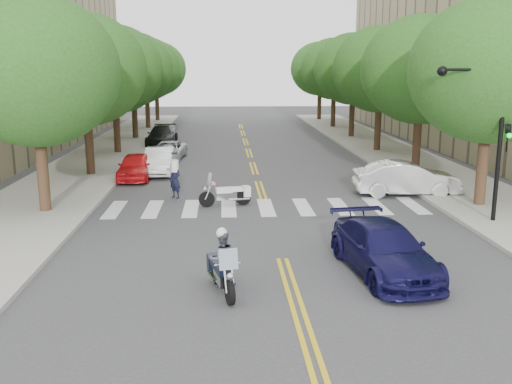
{
  "coord_description": "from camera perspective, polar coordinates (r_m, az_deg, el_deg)",
  "views": [
    {
      "loc": [
        -1.74,
        -16.34,
        5.66
      ],
      "look_at": [
        -0.59,
        3.6,
        1.3
      ],
      "focal_mm": 40.0,
      "sensor_mm": 36.0,
      "label": 1
    }
  ],
  "objects": [
    {
      "name": "sidewalk_left",
      "position": [
        39.51,
        -14.63,
        3.79
      ],
      "size": [
        5.0,
        60.0,
        0.15
      ],
      "primitive_type": "cube",
      "color": "#9E9991",
      "rests_on": "ground"
    },
    {
      "name": "parked_car_e",
      "position": [
        47.8,
        -8.81,
        6.11
      ],
      "size": [
        1.75,
        3.69,
        1.22
      ],
      "primitive_type": "imported",
      "rotation": [
        0.0,
        0.0,
        0.09
      ],
      "color": "gray",
      "rests_on": "ground"
    },
    {
      "name": "tree_l_2",
      "position": [
        38.98,
        -14.05,
        11.8
      ],
      "size": [
        6.4,
        6.4,
        8.45
      ],
      "color": "#382316",
      "rests_on": "ground"
    },
    {
      "name": "parked_car_b",
      "position": [
        31.43,
        -9.61,
        3.07
      ],
      "size": [
        1.52,
        4.28,
        1.41
      ],
      "primitive_type": "imported",
      "rotation": [
        0.0,
        0.0,
        0.01
      ],
      "color": "white",
      "rests_on": "ground"
    },
    {
      "name": "tree_r_4",
      "position": [
        55.35,
        7.84,
        12.1
      ],
      "size": [
        6.4,
        6.4,
        8.45
      ],
      "color": "#382316",
      "rests_on": "ground"
    },
    {
      "name": "tree_r_0",
      "position": [
        24.7,
        22.39,
        11.16
      ],
      "size": [
        6.4,
        6.4,
        8.45
      ],
      "color": "#382316",
      "rests_on": "ground"
    },
    {
      "name": "convertible",
      "position": [
        26.62,
        14.78,
        1.32
      ],
      "size": [
        4.75,
        1.85,
        1.54
      ],
      "primitive_type": "imported",
      "rotation": [
        0.0,
        0.0,
        1.52
      ],
      "color": "silver",
      "rests_on": "ground"
    },
    {
      "name": "sedan_blue",
      "position": [
        16.41,
        12.66,
        -5.6
      ],
      "size": [
        2.56,
        5.03,
        1.4
      ],
      "primitive_type": "imported",
      "rotation": [
        0.0,
        0.0,
        0.13
      ],
      "color": "#0F0D39",
      "rests_on": "ground"
    },
    {
      "name": "motorcycle_parked",
      "position": [
        23.84,
        -2.65,
        -0.21
      ],
      "size": [
        2.2,
        0.8,
        1.43
      ],
      "rotation": [
        0.0,
        0.0,
        1.77
      ],
      "color": "black",
      "rests_on": "ground"
    },
    {
      "name": "ground",
      "position": [
        17.38,
        2.63,
        -6.71
      ],
      "size": [
        140.0,
        140.0,
        0.0
      ],
      "primitive_type": "plane",
      "color": "#38383A",
      "rests_on": "ground"
    },
    {
      "name": "tree_r_1",
      "position": [
        32.12,
        16.19,
        11.65
      ],
      "size": [
        6.4,
        6.4,
        8.45
      ],
      "color": "#382316",
      "rests_on": "ground"
    },
    {
      "name": "parked_car_a",
      "position": [
        30.11,
        -11.99,
        2.52
      ],
      "size": [
        1.66,
        4.0,
        1.36
      ],
      "primitive_type": "imported",
      "rotation": [
        0.0,
        0.0,
        0.01
      ],
      "color": "red",
      "rests_on": "ground"
    },
    {
      "name": "parked_car_d",
      "position": [
        43.17,
        -9.39,
        5.58
      ],
      "size": [
        2.13,
        5.0,
        1.44
      ],
      "primitive_type": "imported",
      "rotation": [
        0.0,
        0.0,
        -0.03
      ],
      "color": "black",
      "rests_on": "ground"
    },
    {
      "name": "officer_standing",
      "position": [
        25.4,
        -8.09,
        1.21
      ],
      "size": [
        0.71,
        0.69,
        1.65
      ],
      "primitive_type": "imported",
      "rotation": [
        0.0,
        0.0,
        -0.7
      ],
      "color": "black",
      "rests_on": "ground"
    },
    {
      "name": "tree_r_3",
      "position": [
        47.52,
        9.72,
        12.02
      ],
      "size": [
        6.4,
        6.4,
        8.45
      ],
      "color": "#382316",
      "rests_on": "ground"
    },
    {
      "name": "tree_l_4",
      "position": [
        54.8,
        -10.95,
        11.99
      ],
      "size": [
        6.4,
        6.4,
        8.45
      ],
      "color": "#382316",
      "rests_on": "ground"
    },
    {
      "name": "tree_l_0",
      "position": [
        23.43,
        -21.28,
        11.24
      ],
      "size": [
        6.4,
        6.4,
        8.45
      ],
      "color": "#382316",
      "rests_on": "ground"
    },
    {
      "name": "traffic_signal_pole",
      "position": [
        22.06,
        22.24,
        6.36
      ],
      "size": [
        2.82,
        0.42,
        6.0
      ],
      "color": "black",
      "rests_on": "ground"
    },
    {
      "name": "tree_l_3",
      "position": [
        46.87,
        -12.24,
        11.92
      ],
      "size": [
        6.4,
        6.4,
        8.45
      ],
      "color": "#382316",
      "rests_on": "ground"
    },
    {
      "name": "tree_l_5",
      "position": [
        62.74,
        -9.99,
        12.04
      ],
      "size": [
        6.4,
        6.4,
        8.45
      ],
      "color": "#382316",
      "rests_on": "ground"
    },
    {
      "name": "tree_r_2",
      "position": [
        39.76,
        12.33,
        11.89
      ],
      "size": [
        6.4,
        6.4,
        8.45
      ],
      "color": "#382316",
      "rests_on": "ground"
    },
    {
      "name": "sidewalk_right",
      "position": [
        40.34,
        12.94,
        4.05
      ],
      "size": [
        5.0,
        60.0,
        0.15
      ],
      "primitive_type": "cube",
      "color": "#9E9991",
      "rests_on": "ground"
    },
    {
      "name": "tree_r_5",
      "position": [
        63.22,
        6.43,
        12.15
      ],
      "size": [
        6.4,
        6.4,
        8.45
      ],
      "color": "#382316",
      "rests_on": "ground"
    },
    {
      "name": "parked_car_c",
      "position": [
        36.37,
        -8.76,
        4.12
      ],
      "size": [
        2.25,
        4.23,
        1.13
      ],
      "primitive_type": "imported",
      "rotation": [
        0.0,
        0.0,
        -0.09
      ],
      "color": "silver",
      "rests_on": "ground"
    },
    {
      "name": "motorcycle_police",
      "position": [
        14.7,
        -3.45,
        -7.13
      ],
      "size": [
        0.84,
        2.12,
        1.74
      ],
      "rotation": [
        0.0,
        0.0,
        3.37
      ],
      "color": "black",
      "rests_on": "ground"
    },
    {
      "name": "tree_l_1",
      "position": [
        31.15,
        -16.76,
        11.61
      ],
      "size": [
        6.4,
        6.4,
        8.45
      ],
      "color": "#382316",
      "rests_on": "ground"
    }
  ]
}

